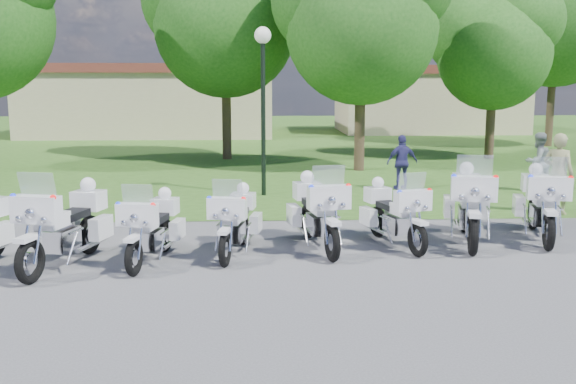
{
  "coord_description": "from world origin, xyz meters",
  "views": [
    {
      "loc": [
        0.38,
        -10.85,
        2.97
      ],
      "look_at": [
        0.89,
        1.2,
        0.95
      ],
      "focal_mm": 40.0,
      "sensor_mm": 36.0,
      "label": 1
    }
  ],
  "objects_px": {
    "motorcycle_7": "(469,203)",
    "motorcycle_8": "(540,202)",
    "motorcycle_5": "(317,211)",
    "lamp_post": "(263,70)",
    "motorcycle_6": "(394,213)",
    "motorcycle_2": "(66,224)",
    "motorcycle_4": "(236,220)",
    "bystander_b": "(538,162)",
    "motorcycle_3": "(153,227)",
    "bystander_c": "(402,163)",
    "bystander_a": "(558,174)"
  },
  "relations": [
    {
      "from": "motorcycle_7",
      "to": "motorcycle_8",
      "type": "xyz_separation_m",
      "value": [
        1.49,
        0.21,
        -0.03
      ]
    },
    {
      "from": "motorcycle_5",
      "to": "lamp_post",
      "type": "height_order",
      "value": "lamp_post"
    },
    {
      "from": "motorcycle_5",
      "to": "motorcycle_6",
      "type": "xyz_separation_m",
      "value": [
        1.45,
        0.13,
        -0.07
      ]
    },
    {
      "from": "motorcycle_2",
      "to": "lamp_post",
      "type": "relative_size",
      "value": 0.55
    },
    {
      "from": "motorcycle_4",
      "to": "bystander_b",
      "type": "relative_size",
      "value": 1.29
    },
    {
      "from": "motorcycle_2",
      "to": "motorcycle_3",
      "type": "height_order",
      "value": "motorcycle_2"
    },
    {
      "from": "motorcycle_3",
      "to": "motorcycle_8",
      "type": "relative_size",
      "value": 0.86
    },
    {
      "from": "motorcycle_3",
      "to": "motorcycle_7",
      "type": "distance_m",
      "value": 5.92
    },
    {
      "from": "bystander_b",
      "to": "bystander_c",
      "type": "distance_m",
      "value": 3.76
    },
    {
      "from": "motorcycle_3",
      "to": "motorcycle_7",
      "type": "height_order",
      "value": "motorcycle_7"
    },
    {
      "from": "motorcycle_6",
      "to": "motorcycle_2",
      "type": "bearing_deg",
      "value": -4.7
    },
    {
      "from": "motorcycle_4",
      "to": "motorcycle_7",
      "type": "distance_m",
      "value": 4.48
    },
    {
      "from": "motorcycle_7",
      "to": "bystander_a",
      "type": "distance_m",
      "value": 3.8
    },
    {
      "from": "motorcycle_5",
      "to": "bystander_b",
      "type": "xyz_separation_m",
      "value": [
        6.73,
        6.0,
        0.15
      ]
    },
    {
      "from": "motorcycle_3",
      "to": "lamp_post",
      "type": "xyz_separation_m",
      "value": [
        1.91,
        6.5,
        2.75
      ]
    },
    {
      "from": "motorcycle_4",
      "to": "bystander_c",
      "type": "xyz_separation_m",
      "value": [
        4.47,
        6.82,
        0.18
      ]
    },
    {
      "from": "motorcycle_3",
      "to": "motorcycle_5",
      "type": "bearing_deg",
      "value": -153.67
    },
    {
      "from": "motorcycle_4",
      "to": "motorcycle_7",
      "type": "height_order",
      "value": "motorcycle_7"
    },
    {
      "from": "motorcycle_2",
      "to": "motorcycle_6",
      "type": "distance_m",
      "value": 5.82
    },
    {
      "from": "motorcycle_7",
      "to": "bystander_c",
      "type": "xyz_separation_m",
      "value": [
        0.06,
        6.11,
        0.05
      ]
    },
    {
      "from": "bystander_a",
      "to": "lamp_post",
      "type": "bearing_deg",
      "value": 20.15
    },
    {
      "from": "bystander_b",
      "to": "motorcycle_7",
      "type": "bearing_deg",
      "value": 35.79
    },
    {
      "from": "motorcycle_4",
      "to": "motorcycle_2",
      "type": "bearing_deg",
      "value": 23.08
    },
    {
      "from": "bystander_a",
      "to": "bystander_b",
      "type": "distance_m",
      "value": 3.3
    },
    {
      "from": "lamp_post",
      "to": "bystander_b",
      "type": "relative_size",
      "value": 2.71
    },
    {
      "from": "motorcycle_3",
      "to": "motorcycle_5",
      "type": "relative_size",
      "value": 0.88
    },
    {
      "from": "motorcycle_5",
      "to": "motorcycle_7",
      "type": "relative_size",
      "value": 0.93
    },
    {
      "from": "bystander_c",
      "to": "motorcycle_7",
      "type": "bearing_deg",
      "value": 79.91
    },
    {
      "from": "bystander_b",
      "to": "motorcycle_3",
      "type": "bearing_deg",
      "value": 15.02
    },
    {
      "from": "motorcycle_5",
      "to": "bystander_b",
      "type": "distance_m",
      "value": 9.01
    },
    {
      "from": "lamp_post",
      "to": "bystander_c",
      "type": "relative_size",
      "value": 2.86
    },
    {
      "from": "motorcycle_5",
      "to": "bystander_a",
      "type": "relative_size",
      "value": 1.28
    },
    {
      "from": "motorcycle_7",
      "to": "motorcycle_2",
      "type": "bearing_deg",
      "value": 24.15
    },
    {
      "from": "motorcycle_4",
      "to": "motorcycle_7",
      "type": "relative_size",
      "value": 0.82
    },
    {
      "from": "bystander_c",
      "to": "bystander_a",
      "type": "bearing_deg",
      "value": 118.3
    },
    {
      "from": "motorcycle_7",
      "to": "bystander_a",
      "type": "height_order",
      "value": "bystander_a"
    },
    {
      "from": "motorcycle_6",
      "to": "bystander_c",
      "type": "distance_m",
      "value": 6.52
    },
    {
      "from": "motorcycle_5",
      "to": "motorcycle_8",
      "type": "height_order",
      "value": "motorcycle_8"
    },
    {
      "from": "motorcycle_6",
      "to": "bystander_a",
      "type": "relative_size",
      "value": 1.13
    },
    {
      "from": "motorcycle_2",
      "to": "bystander_b",
      "type": "bearing_deg",
      "value": -133.14
    },
    {
      "from": "motorcycle_6",
      "to": "bystander_b",
      "type": "xyz_separation_m",
      "value": [
        5.28,
        5.87,
        0.22
      ]
    },
    {
      "from": "motorcycle_6",
      "to": "motorcycle_7",
      "type": "bearing_deg",
      "value": 172.45
    },
    {
      "from": "motorcycle_4",
      "to": "motorcycle_8",
      "type": "height_order",
      "value": "motorcycle_8"
    },
    {
      "from": "bystander_b",
      "to": "motorcycle_6",
      "type": "bearing_deg",
      "value": 27.68
    },
    {
      "from": "motorcycle_8",
      "to": "bystander_a",
      "type": "height_order",
      "value": "bystander_a"
    },
    {
      "from": "motorcycle_5",
      "to": "lamp_post",
      "type": "xyz_separation_m",
      "value": [
        -0.95,
        5.69,
        2.67
      ]
    },
    {
      "from": "motorcycle_5",
      "to": "lamp_post",
      "type": "bearing_deg",
      "value": -90.48
    },
    {
      "from": "motorcycle_5",
      "to": "bystander_b",
      "type": "relative_size",
      "value": 1.45
    },
    {
      "from": "motorcycle_2",
      "to": "motorcycle_4",
      "type": "relative_size",
      "value": 1.15
    },
    {
      "from": "lamp_post",
      "to": "bystander_b",
      "type": "xyz_separation_m",
      "value": [
        7.68,
        0.31,
        -2.52
      ]
    }
  ]
}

